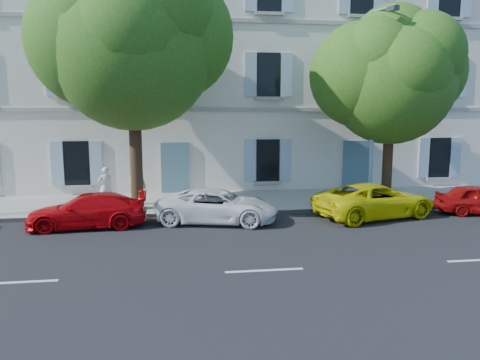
{
  "coord_description": "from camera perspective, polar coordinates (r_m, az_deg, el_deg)",
  "views": [
    {
      "loc": [
        -2.17,
        -15.14,
        4.08
      ],
      "look_at": [
        0.21,
        2.0,
        1.4
      ],
      "focal_mm": 35.0,
      "sensor_mm": 36.0,
      "label": 1
    }
  ],
  "objects": [
    {
      "name": "ground",
      "position": [
        15.83,
        0.24,
        -6.13
      ],
      "size": [
        90.0,
        90.0,
        0.0
      ],
      "primitive_type": "plane",
      "color": "black"
    },
    {
      "name": "sidewalk",
      "position": [
        20.11,
        -1.55,
        -2.69
      ],
      "size": [
        36.0,
        4.5,
        0.15
      ],
      "primitive_type": "cube",
      "color": "#A09E96",
      "rests_on": "ground"
    },
    {
      "name": "kerb",
      "position": [
        18.01,
        -0.79,
        -4.03
      ],
      "size": [
        36.0,
        0.16,
        0.16
      ],
      "primitive_type": "cube",
      "color": "#9E998E",
      "rests_on": "ground"
    },
    {
      "name": "building",
      "position": [
        25.51,
        -3.08,
        13.1
      ],
      "size": [
        28.0,
        7.0,
        12.0
      ],
      "primitive_type": "cube",
      "color": "silver",
      "rests_on": "ground"
    },
    {
      "name": "car_red_coupe",
      "position": [
        16.9,
        -18.12,
        -3.58
      ],
      "size": [
        4.1,
        1.85,
        1.17
      ],
      "primitive_type": "imported",
      "rotation": [
        0.0,
        0.0,
        4.77
      ],
      "color": "#BE050A",
      "rests_on": "ground"
    },
    {
      "name": "car_white_coupe",
      "position": [
        16.78,
        -2.77,
        -3.17
      ],
      "size": [
        4.67,
        2.92,
        1.2
      ],
      "primitive_type": "imported",
      "rotation": [
        0.0,
        0.0,
        1.34
      ],
      "color": "white",
      "rests_on": "ground"
    },
    {
      "name": "car_yellow_supercar",
      "position": [
        18.26,
        16.1,
        -2.38
      ],
      "size": [
        5.07,
        3.31,
        1.3
      ],
      "primitive_type": "imported",
      "rotation": [
        0.0,
        0.0,
        1.84
      ],
      "color": "#D9D309",
      "rests_on": "ground"
    },
    {
      "name": "tree_left",
      "position": [
        18.55,
        -12.99,
        15.28
      ],
      "size": [
        6.11,
        6.11,
        9.47
      ],
      "color": "#3A2819",
      "rests_on": "sidewalk"
    },
    {
      "name": "tree_right",
      "position": [
        20.1,
        17.96,
        11.28
      ],
      "size": [
        5.01,
        5.01,
        7.71
      ],
      "color": "#3A2819",
      "rests_on": "sidewalk"
    },
    {
      "name": "street_lamp",
      "position": [
        19.26,
        16.16,
        9.6
      ],
      "size": [
        0.39,
        1.63,
        7.61
      ],
      "color": "#7293BF",
      "rests_on": "sidewalk"
    },
    {
      "name": "pedestrian_a",
      "position": [
        19.52,
        -16.09,
        -0.79
      ],
      "size": [
        0.69,
        0.58,
        1.59
      ],
      "primitive_type": "imported",
      "rotation": [
        0.0,
        0.0,
        3.56
      ],
      "color": "silver",
      "rests_on": "sidewalk"
    },
    {
      "name": "pedestrian_b",
      "position": [
        18.87,
        -12.38,
        -0.8
      ],
      "size": [
        1.05,
        1.0,
        1.7
      ],
      "primitive_type": "imported",
      "rotation": [
        0.0,
        0.0,
        2.52
      ],
      "color": "tan",
      "rests_on": "sidewalk"
    }
  ]
}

